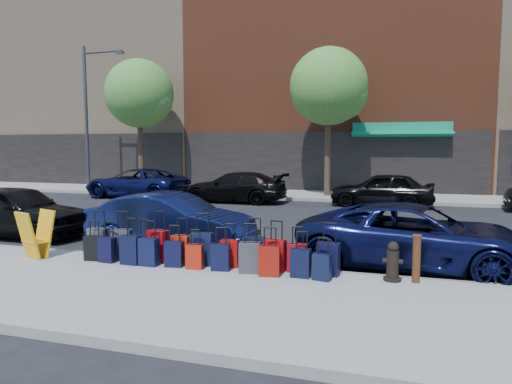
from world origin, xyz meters
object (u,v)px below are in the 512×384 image
(car_near_2, at_px, (416,236))
(car_far_0, at_px, (137,183))
(bollard, at_px, (416,258))
(car_near_0, at_px, (16,211))
(fire_hydrant, at_px, (393,263))
(car_near_1, at_px, (171,221))
(display_rack, at_px, (36,235))
(suitcase_front_5, at_px, (202,249))
(car_far_2, at_px, (382,189))
(tree_left, at_px, (142,95))
(streetlight, at_px, (89,109))
(car_far_1, at_px, (234,187))
(tree_center, at_px, (331,89))

(car_near_2, distance_m, car_far_0, 16.48)
(bollard, xyz_separation_m, car_near_0, (-10.76, 1.92, 0.15))
(fire_hydrant, relative_size, car_far_0, 0.14)
(car_near_1, bearing_deg, bollard, -103.23)
(bollard, relative_size, car_near_2, 0.18)
(display_rack, xyz_separation_m, car_near_0, (-2.87, 2.37, 0.09))
(car_near_2, bearing_deg, suitcase_front_5, 118.06)
(car_far_2, bearing_deg, fire_hydrant, 4.33)
(bollard, xyz_separation_m, display_rack, (-7.89, -0.45, 0.06))
(tree_left, height_order, bollard, tree_left)
(streetlight, bearing_deg, car_near_0, -62.30)
(car_far_0, bearing_deg, car_far_1, 89.95)
(streetlight, distance_m, fire_hydrant, 21.80)
(suitcase_front_5, height_order, bollard, suitcase_front_5)
(car_far_0, relative_size, car_far_1, 1.09)
(suitcase_front_5, height_order, car_far_0, car_far_0)
(tree_center, xyz_separation_m, bollard, (3.46, -14.32, -4.82))
(tree_left, bearing_deg, display_rack, -67.65)
(car_far_2, bearing_deg, tree_left, -98.92)
(suitcase_front_5, xyz_separation_m, car_far_0, (-8.73, 11.79, 0.25))
(car_far_2, bearing_deg, bollard, 6.27)
(suitcase_front_5, bearing_deg, bollard, -7.56)
(tree_left, bearing_deg, tree_center, 0.00)
(car_far_1, bearing_deg, streetlight, -102.26)
(tree_center, relative_size, display_rack, 7.09)
(car_near_2, height_order, car_far_1, car_far_1)
(suitcase_front_5, distance_m, fire_hydrant, 3.76)
(streetlight, bearing_deg, car_far_1, -13.16)
(car_near_0, xyz_separation_m, car_far_0, (-2.12, 9.88, -0.01))
(bollard, height_order, car_near_2, car_near_2)
(car_near_0, xyz_separation_m, car_near_1, (4.99, -0.13, -0.05))
(car_near_0, bearing_deg, suitcase_front_5, -104.69)
(bollard, bearing_deg, tree_left, 134.29)
(car_far_0, bearing_deg, bollard, 51.56)
(car_near_2, relative_size, car_far_0, 0.93)
(suitcase_front_5, relative_size, car_far_1, 0.22)
(bollard, distance_m, car_near_2, 1.61)
(display_rack, bearing_deg, car_near_0, 160.01)
(display_rack, bearing_deg, car_near_2, 34.02)
(car_near_1, height_order, car_far_2, car_far_2)
(streetlight, bearing_deg, tree_left, 13.39)
(tree_center, height_order, display_rack, tree_center)
(fire_hydrant, distance_m, car_far_0, 17.19)
(bollard, bearing_deg, car_far_0, 137.51)
(bollard, bearing_deg, streetlight, 141.15)
(car_far_1, bearing_deg, car_near_2, 38.51)
(fire_hydrant, relative_size, display_rack, 0.70)
(bollard, relative_size, car_far_2, 0.20)
(suitcase_front_5, bearing_deg, tree_left, 117.07)
(suitcase_front_5, xyz_separation_m, display_rack, (-3.73, -0.46, 0.17))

